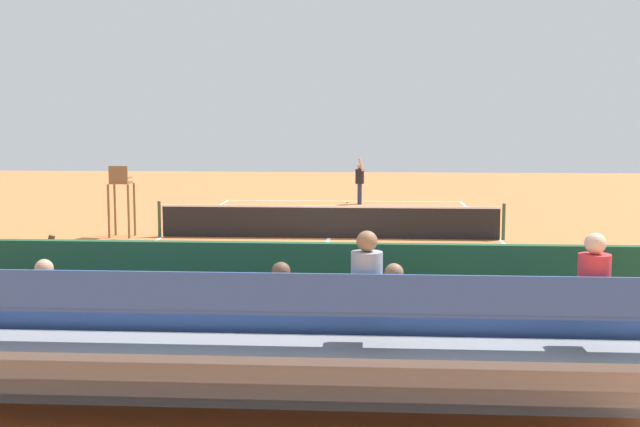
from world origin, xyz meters
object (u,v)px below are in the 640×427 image
courtside_bench (475,344)px  tennis_ball_near (310,210)px  umpire_chair (121,193)px  bleacher_stand (245,355)px  line_judge (43,302)px  tennis_ball_far (310,207)px  tennis_net (329,221)px  tennis_racket (346,202)px  tennis_player (360,180)px  equipment_bag (338,371)px

courtside_bench → tennis_ball_near: bearing=-79.4°
umpire_chair → tennis_ball_near: umpire_chair is taller
bleacher_stand → line_judge: 3.81m
bleacher_stand → courtside_bench: (-2.75, -2.08, -0.40)m
umpire_chair → line_judge: (-2.99, 13.00, -0.30)m
tennis_ball_near → tennis_ball_far: same height
bleacher_stand → tennis_ball_far: (1.19, -23.62, -0.92)m
tennis_net → tennis_ball_far: bearing=-81.4°
umpire_chair → tennis_ball_near: 9.03m
tennis_racket → line_judge: size_ratio=0.30×
tennis_ball_far → tennis_ball_near: bearing=95.4°
bleacher_stand → tennis_player: size_ratio=4.70×
tennis_net → umpire_chair: bearing=1.8°
tennis_net → tennis_player: (-0.72, -9.73, 0.51)m
tennis_net → tennis_ball_near: size_ratio=156.06×
tennis_net → courtside_bench: (-2.69, 13.27, 0.06)m
bleacher_stand → tennis_ball_far: size_ratio=137.27×
tennis_ball_near → line_judge: (2.06, 20.37, 0.98)m
umpire_chair → tennis_ball_near: bearing=-124.5°
courtside_bench → equipment_bag: size_ratio=2.00×
umpire_chair → equipment_bag: (-7.07, 13.20, -1.13)m
umpire_chair → tennis_racket: (-6.34, -10.77, -1.30)m
tennis_player → umpire_chair: bearing=55.1°
tennis_player → equipment_bag: bearing=90.4°
bleacher_stand → equipment_bag: 2.30m
tennis_racket → tennis_ball_far: tennis_ball_far is taller
equipment_bag → line_judge: size_ratio=0.47×
equipment_bag → tennis_racket: 23.98m
bleacher_stand → tennis_ball_far: bearing=-87.1°
tennis_player → line_judge: bearing=80.3°
equipment_bag → tennis_ball_near: (2.02, -20.57, -0.15)m
tennis_net → tennis_racket: 10.58m
tennis_ball_near → tennis_ball_far: size_ratio=1.00×
equipment_bag → tennis_racket: size_ratio=1.55×
tennis_racket → umpire_chair: bearing=59.5°
tennis_racket → tennis_ball_near: 3.64m
bleacher_stand → tennis_net: bearing=-90.2°
equipment_bag → tennis_ball_far: size_ratio=13.64×
bleacher_stand → courtside_bench: 3.47m
umpire_chair → tennis_ball_far: umpire_chair is taller
tennis_net → courtside_bench: bearing=101.5°
umpire_chair → courtside_bench: size_ratio=1.19×
tennis_net → tennis_ball_far: (1.25, -8.27, -0.47)m
courtside_bench → tennis_ball_near: size_ratio=27.27×
umpire_chair → tennis_ball_far: bearing=-120.3°
tennis_ball_near → tennis_ball_far: (0.10, -1.10, 0.00)m
umpire_chair → courtside_bench: umpire_chair is taller
equipment_bag → line_judge: line_judge is taller
courtside_bench → line_judge: bearing=-0.7°
tennis_player → bleacher_stand: bearing=88.2°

